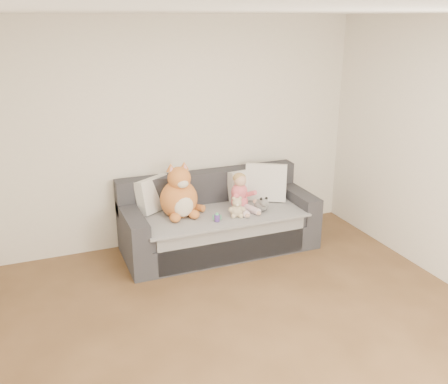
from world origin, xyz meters
The scene contains 10 objects.
room_shell centered at (0.00, 0.42, 1.30)m, with size 5.00×5.00×5.00m.
sofa centered at (0.39, 2.06, 0.31)m, with size 2.20×0.94×0.85m.
cushion_left centered at (-0.30, 2.31, 0.67)m, with size 0.46×0.39×0.40m.
cushion_right_back centered at (0.80, 2.25, 0.66)m, with size 0.44×0.26×0.39m.
cushion_right_front centered at (1.05, 2.15, 0.69)m, with size 0.53×0.43×0.46m.
toddler centered at (0.64, 1.98, 0.65)m, with size 0.30×0.44×0.43m.
plush_cat centered at (-0.07, 2.04, 0.71)m, with size 0.52×0.45×0.64m.
teddy_bear centered at (0.51, 1.78, 0.57)m, with size 0.18×0.15×0.24m.
plush_cow centered at (0.84, 1.84, 0.55)m, with size 0.15×0.24×0.19m.
sippy_cup centered at (0.25, 1.74, 0.53)m, with size 0.10×0.07×0.11m.
Camera 1 is at (-1.53, -2.92, 2.58)m, focal length 40.00 mm.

